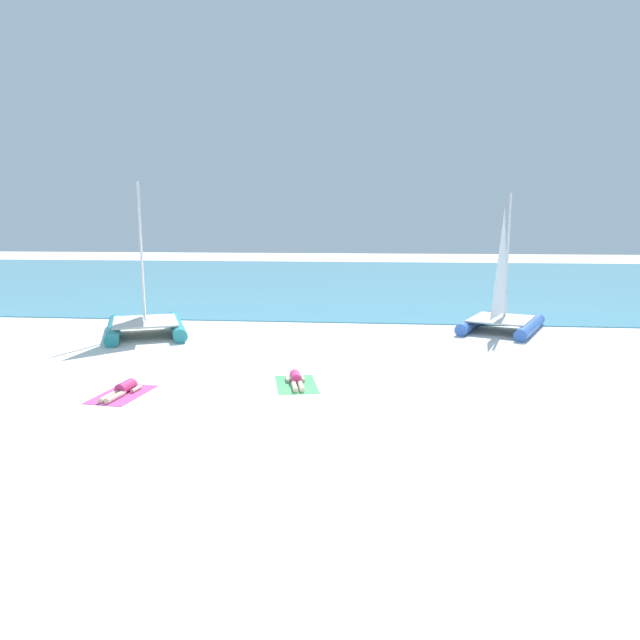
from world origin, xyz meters
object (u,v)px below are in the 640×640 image
object	(u,v)px
sunbather_left	(123,389)
sunbather_right	(296,379)
sailboat_blue	(502,311)
towel_left	(122,394)
towel_right	(296,384)
sailboat_teal	(145,313)

from	to	relation	value
sunbather_left	sunbather_right	world-z (taller)	same
sailboat_blue	sunbather_left	world-z (taller)	sailboat_blue
sailboat_blue	sunbather_right	bearing A→B (deg)	-106.60
towel_left	towel_right	bearing A→B (deg)	17.48
towel_right	sailboat_blue	bearing A→B (deg)	50.03
sunbather_left	towel_right	size ratio (longest dim) A/B	0.83
sailboat_blue	sunbather_right	xyz separation A→B (m)	(-7.40, -8.74, -0.71)
towel_right	sunbather_left	bearing A→B (deg)	-163.27
sailboat_teal	sunbather_right	bearing A→B (deg)	-65.82
towel_left	sunbather_left	xyz separation A→B (m)	(0.01, 0.07, 0.13)
sailboat_teal	sailboat_blue	size ratio (longest dim) A/B	1.07
sailboat_teal	sailboat_blue	bearing A→B (deg)	-14.37
towel_left	sunbather_left	distance (m)	0.14
sunbather_left	sunbather_right	size ratio (longest dim) A/B	1.01
towel_right	sunbather_right	xyz separation A→B (m)	(-0.02, 0.06, 0.13)
towel_right	sunbather_right	size ratio (longest dim) A/B	1.22
towel_left	towel_right	distance (m)	4.66
sunbather_right	towel_left	bearing A→B (deg)	-174.99
sailboat_teal	towel_right	size ratio (longest dim) A/B	3.20
sailboat_blue	towel_right	world-z (taller)	sailboat_blue
sailboat_teal	towel_right	xyz separation A→B (m)	(7.06, -6.49, -0.90)
sunbather_left	towel_right	xyz separation A→B (m)	(4.44, 1.33, -0.13)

